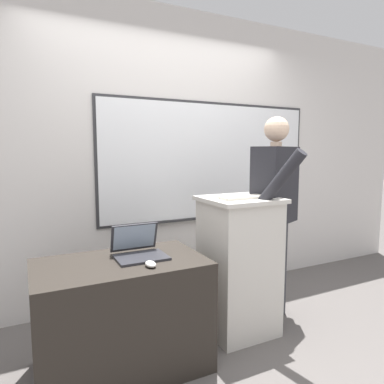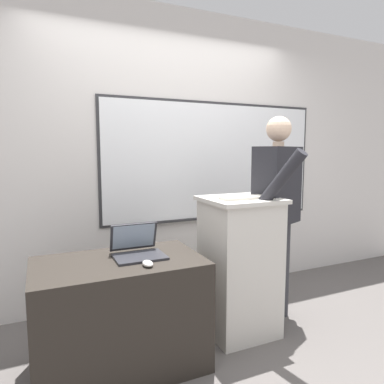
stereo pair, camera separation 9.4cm
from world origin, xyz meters
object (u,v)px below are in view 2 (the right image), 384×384
at_px(person_presenter, 277,205).
at_px(side_desk, 120,314).
at_px(lectern_podium, 239,265).
at_px(laptop, 137,248).
at_px(wireless_keyboard, 248,197).
at_px(computer_mouse_by_laptop, 148,264).

bearing_deg(person_presenter, side_desk, 161.08).
xyz_separation_m(lectern_podium, laptop, (-0.81, -0.02, 0.24)).
bearing_deg(side_desk, wireless_keyboard, 0.27).
bearing_deg(side_desk, laptop, 21.50).
bearing_deg(laptop, side_desk, -158.50).
height_order(person_presenter, laptop, person_presenter).
height_order(wireless_keyboard, computer_mouse_by_laptop, wireless_keyboard).
xyz_separation_m(person_presenter, wireless_keyboard, (-0.34, -0.10, 0.09)).
height_order(lectern_podium, wireless_keyboard, wireless_keyboard).
relative_size(person_presenter, wireless_keyboard, 3.85).
distance_m(laptop, computer_mouse_by_laptop, 0.24).
relative_size(person_presenter, computer_mouse_by_laptop, 16.84).
bearing_deg(lectern_podium, person_presenter, 5.01).
bearing_deg(wireless_keyboard, side_desk, -179.73).
distance_m(side_desk, laptop, 0.44).
bearing_deg(lectern_podium, computer_mouse_by_laptop, -162.36).
distance_m(lectern_podium, side_desk, 0.96).
distance_m(side_desk, wireless_keyboard, 1.20).
relative_size(person_presenter, laptop, 5.20).
bearing_deg(side_desk, computer_mouse_by_laptop, -54.55).
height_order(side_desk, wireless_keyboard, wireless_keyboard).
height_order(lectern_podium, laptop, lectern_podium).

